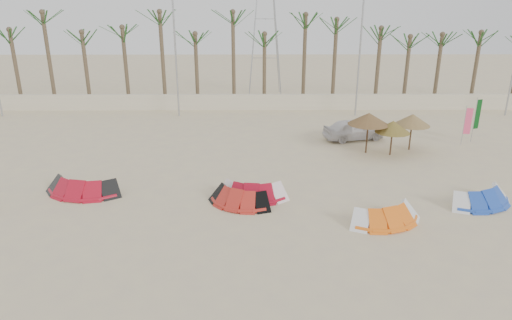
{
  "coord_description": "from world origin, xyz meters",
  "views": [
    {
      "loc": [
        -0.16,
        -15.29,
        8.99
      ],
      "look_at": [
        0.0,
        6.0,
        1.3
      ],
      "focal_mm": 32.0,
      "sensor_mm": 36.0,
      "label": 1
    }
  ],
  "objects_px": {
    "kite_red_right": "(252,188)",
    "kite_blue": "(480,194)",
    "kite_orange": "(385,212)",
    "parasol_right": "(412,120)",
    "car": "(354,129)",
    "parasol_mid": "(393,127)",
    "kite_red_mid": "(239,195)",
    "parasol_left": "(369,119)",
    "kite_red_left": "(84,184)"
  },
  "relations": [
    {
      "from": "kite_red_left",
      "to": "kite_red_mid",
      "type": "height_order",
      "value": "same"
    },
    {
      "from": "parasol_left",
      "to": "kite_red_right",
      "type": "bearing_deg",
      "value": -137.57
    },
    {
      "from": "parasol_left",
      "to": "kite_red_left",
      "type": "bearing_deg",
      "value": -159.13
    },
    {
      "from": "kite_red_mid",
      "to": "kite_blue",
      "type": "relative_size",
      "value": 0.93
    },
    {
      "from": "kite_red_mid",
      "to": "kite_orange",
      "type": "height_order",
      "value": "same"
    },
    {
      "from": "kite_red_mid",
      "to": "parasol_left",
      "type": "distance_m",
      "value": 10.44
    },
    {
      "from": "kite_red_mid",
      "to": "kite_orange",
      "type": "xyz_separation_m",
      "value": [
        6.2,
        -1.8,
        0.0
      ]
    },
    {
      "from": "kite_red_left",
      "to": "parasol_right",
      "type": "xyz_separation_m",
      "value": [
        17.84,
        6.32,
        1.49
      ]
    },
    {
      "from": "kite_red_right",
      "to": "kite_blue",
      "type": "height_order",
      "value": "same"
    },
    {
      "from": "parasol_mid",
      "to": "parasol_right",
      "type": "relative_size",
      "value": 0.93
    },
    {
      "from": "kite_red_left",
      "to": "kite_red_right",
      "type": "height_order",
      "value": "same"
    },
    {
      "from": "kite_red_mid",
      "to": "kite_red_right",
      "type": "xyz_separation_m",
      "value": [
        0.62,
        0.75,
        0.0
      ]
    },
    {
      "from": "kite_orange",
      "to": "car",
      "type": "relative_size",
      "value": 0.88
    },
    {
      "from": "kite_red_mid",
      "to": "kite_orange",
      "type": "relative_size",
      "value": 0.96
    },
    {
      "from": "kite_blue",
      "to": "parasol_right",
      "type": "height_order",
      "value": "parasol_right"
    },
    {
      "from": "kite_orange",
      "to": "kite_red_right",
      "type": "bearing_deg",
      "value": 155.49
    },
    {
      "from": "kite_red_mid",
      "to": "car",
      "type": "relative_size",
      "value": 0.85
    },
    {
      "from": "kite_red_right",
      "to": "kite_blue",
      "type": "bearing_deg",
      "value": -4.35
    },
    {
      "from": "kite_red_right",
      "to": "kite_red_left",
      "type": "bearing_deg",
      "value": 176.01
    },
    {
      "from": "parasol_right",
      "to": "kite_red_left",
      "type": "bearing_deg",
      "value": -160.51
    },
    {
      "from": "kite_red_right",
      "to": "kite_blue",
      "type": "xyz_separation_m",
      "value": [
        10.43,
        -0.79,
        0.0
      ]
    },
    {
      "from": "parasol_left",
      "to": "kite_blue",
      "type": "bearing_deg",
      "value": -63.42
    },
    {
      "from": "kite_orange",
      "to": "kite_blue",
      "type": "xyz_separation_m",
      "value": [
        4.85,
        1.75,
        0.0
      ]
    },
    {
      "from": "kite_red_left",
      "to": "parasol_mid",
      "type": "xyz_separation_m",
      "value": [
        16.39,
        5.35,
        1.33
      ]
    },
    {
      "from": "kite_red_right",
      "to": "parasol_mid",
      "type": "bearing_deg",
      "value": 35.63
    },
    {
      "from": "kite_red_right",
      "to": "parasol_left",
      "type": "xyz_separation_m",
      "value": [
        6.89,
        6.3,
        1.71
      ]
    },
    {
      "from": "kite_red_mid",
      "to": "car",
      "type": "xyz_separation_m",
      "value": [
        7.31,
        9.8,
        0.26
      ]
    },
    {
      "from": "kite_red_right",
      "to": "car",
      "type": "xyz_separation_m",
      "value": [
        6.69,
        9.05,
        0.26
      ]
    },
    {
      "from": "kite_red_left",
      "to": "parasol_right",
      "type": "bearing_deg",
      "value": 19.49
    },
    {
      "from": "kite_red_mid",
      "to": "parasol_right",
      "type": "bearing_deg",
      "value": 36.47
    },
    {
      "from": "parasol_left",
      "to": "car",
      "type": "xyz_separation_m",
      "value": [
        -0.2,
        2.76,
        -1.45
      ]
    },
    {
      "from": "car",
      "to": "kite_red_mid",
      "type": "bearing_deg",
      "value": 129.28
    },
    {
      "from": "car",
      "to": "parasol_mid",
      "type": "bearing_deg",
      "value": -167.44
    },
    {
      "from": "kite_red_left",
      "to": "kite_orange",
      "type": "bearing_deg",
      "value": -12.79
    },
    {
      "from": "kite_red_right",
      "to": "kite_orange",
      "type": "bearing_deg",
      "value": -24.51
    },
    {
      "from": "kite_blue",
      "to": "kite_red_left",
      "type": "bearing_deg",
      "value": 175.81
    },
    {
      "from": "kite_orange",
      "to": "car",
      "type": "xyz_separation_m",
      "value": [
        1.1,
        11.6,
        0.26
      ]
    },
    {
      "from": "kite_red_left",
      "to": "kite_red_mid",
      "type": "xyz_separation_m",
      "value": [
        7.52,
        -1.32,
        -0.0
      ]
    },
    {
      "from": "parasol_left",
      "to": "kite_red_mid",
      "type": "bearing_deg",
      "value": -136.81
    },
    {
      "from": "parasol_left",
      "to": "parasol_mid",
      "type": "xyz_separation_m",
      "value": [
        1.37,
        -0.38,
        -0.39
      ]
    },
    {
      "from": "car",
      "to": "parasol_left",
      "type": "bearing_deg",
      "value": 170.12
    },
    {
      "from": "kite_orange",
      "to": "parasol_left",
      "type": "bearing_deg",
      "value": 81.63
    },
    {
      "from": "kite_red_left",
      "to": "kite_blue",
      "type": "relative_size",
      "value": 1.06
    },
    {
      "from": "kite_red_mid",
      "to": "car",
      "type": "bearing_deg",
      "value": 53.31
    },
    {
      "from": "parasol_right",
      "to": "kite_red_right",
      "type": "bearing_deg",
      "value": -144.66
    },
    {
      "from": "kite_blue",
      "to": "parasol_mid",
      "type": "distance_m",
      "value": 7.18
    },
    {
      "from": "parasol_left",
      "to": "parasol_mid",
      "type": "distance_m",
      "value": 1.47
    },
    {
      "from": "kite_orange",
      "to": "parasol_left",
      "type": "xyz_separation_m",
      "value": [
        1.3,
        8.84,
        1.71
      ]
    },
    {
      "from": "kite_blue",
      "to": "parasol_right",
      "type": "relative_size",
      "value": 1.61
    },
    {
      "from": "parasol_right",
      "to": "kite_orange",
      "type": "bearing_deg",
      "value": -113.61
    }
  ]
}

